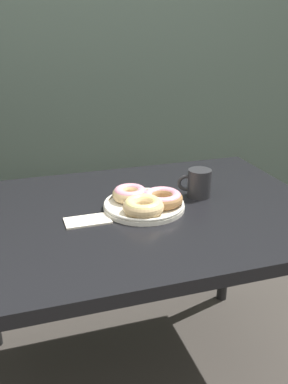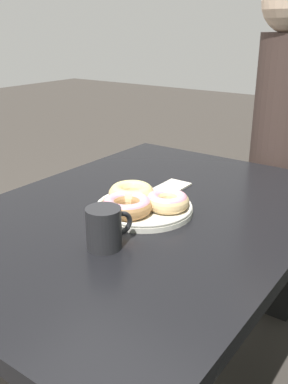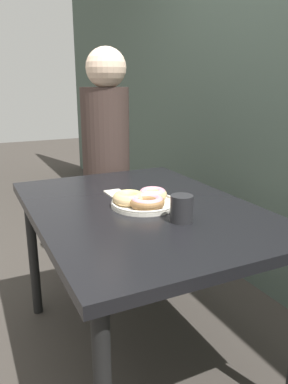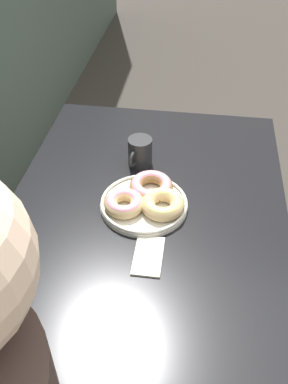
% 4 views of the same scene
% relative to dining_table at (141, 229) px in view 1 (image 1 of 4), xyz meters
% --- Properties ---
extents(wall_back, '(8.00, 0.05, 2.60)m').
position_rel_dining_table_xyz_m(wall_back, '(0.00, 0.91, 0.64)').
color(wall_back, '#47564C').
rests_on(wall_back, ground_plane).
extents(dining_table, '(1.21, 0.87, 0.73)m').
position_rel_dining_table_xyz_m(dining_table, '(0.00, 0.00, 0.00)').
color(dining_table, black).
rests_on(dining_table, ground_plane).
extents(donut_plate, '(0.28, 0.30, 0.06)m').
position_rel_dining_table_xyz_m(donut_plate, '(0.02, 0.00, 0.10)').
color(donut_plate, silver).
rests_on(donut_plate, dining_table).
extents(coffee_mug, '(0.12, 0.08, 0.10)m').
position_rel_dining_table_xyz_m(coffee_mug, '(0.23, 0.05, 0.12)').
color(coffee_mug, '#232326').
rests_on(coffee_mug, dining_table).
extents(napkin, '(0.14, 0.08, 0.01)m').
position_rel_dining_table_xyz_m(napkin, '(-0.18, -0.03, 0.07)').
color(napkin, beige).
rests_on(napkin, dining_table).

